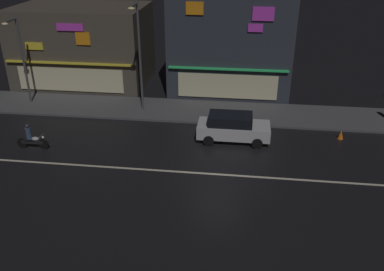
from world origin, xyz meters
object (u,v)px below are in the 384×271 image
Objects in this scene: streetlamp_mid at (139,50)px; traffic_cone at (341,135)px; parked_car_near_kerb at (233,127)px; motorcycle_opposite_lane at (31,138)px; streetlamp_west at (20,54)px.

traffic_cone is (12.97, -2.51, -4.14)m from streetlamp_mid.
traffic_cone is at bearing 8.72° from parked_car_near_kerb.
parked_car_near_kerb reaches higher than motorcycle_opposite_lane.
motorcycle_opposite_lane is at bearing -168.99° from traffic_cone.
streetlamp_west is at bearing 177.65° from streetlamp_mid.
streetlamp_west is 3.20× the size of motorcycle_opposite_lane.
motorcycle_opposite_lane is at bearing -61.84° from streetlamp_west.
streetlamp_west is at bearing 165.50° from parked_car_near_kerb.
parked_car_near_kerb is at bearing -28.69° from streetlamp_mid.
traffic_cone is at bearing -7.57° from streetlamp_west.
traffic_cone is at bearing 19.53° from motorcycle_opposite_lane.
parked_car_near_kerb reaches higher than traffic_cone.
parked_car_near_kerb is 2.26× the size of motorcycle_opposite_lane.
streetlamp_mid reaches higher than streetlamp_west.
streetlamp_west is 0.84× the size of streetlamp_mid.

